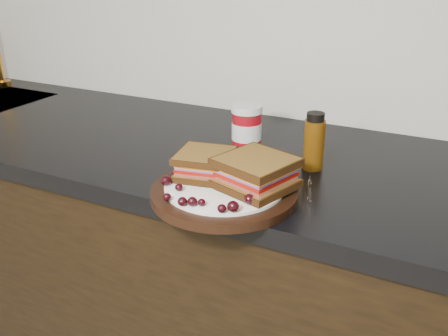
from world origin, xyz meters
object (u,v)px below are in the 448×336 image
at_px(plate, 224,193).
at_px(sandwich_left, 205,164).
at_px(condiment_jar, 247,127).
at_px(oil_bottle, 314,141).

distance_m(plate, sandwich_left, 0.07).
distance_m(plate, condiment_jar, 0.27).
height_order(sandwich_left, condiment_jar, condiment_jar).
xyz_separation_m(plate, condiment_jar, (-0.07, 0.25, 0.04)).
height_order(condiment_jar, oil_bottle, oil_bottle).
bearing_deg(condiment_jar, plate, -74.99).
bearing_deg(sandwich_left, condiment_jar, 82.45).
distance_m(sandwich_left, condiment_jar, 0.23).
relative_size(plate, oil_bottle, 2.25).
bearing_deg(oil_bottle, plate, -117.10).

